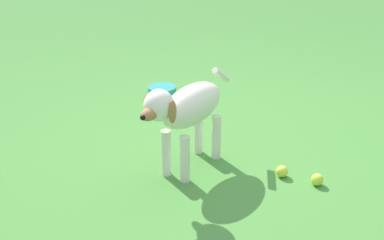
# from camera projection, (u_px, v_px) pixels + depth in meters

# --- Properties ---
(ground) EXTENTS (14.00, 14.00, 0.00)m
(ground) POSITION_uv_depth(u_px,v_px,m) (226.00, 157.00, 3.16)
(ground) COLOR #478438
(dog) EXTENTS (0.68, 0.55, 0.56)m
(dog) POSITION_uv_depth(u_px,v_px,m) (187.00, 109.00, 2.88)
(dog) COLOR silver
(dog) RESTS_ON ground
(tennis_ball_0) EXTENTS (0.07, 0.07, 0.07)m
(tennis_ball_0) POSITION_uv_depth(u_px,v_px,m) (282.00, 171.00, 2.94)
(tennis_ball_0) COLOR #D2D83D
(tennis_ball_0) RESTS_ON ground
(tennis_ball_2) EXTENTS (0.07, 0.07, 0.07)m
(tennis_ball_2) POSITION_uv_depth(u_px,v_px,m) (205.00, 95.00, 4.00)
(tennis_ball_2) COLOR #C9D82D
(tennis_ball_2) RESTS_ON ground
(tennis_ball_3) EXTENTS (0.07, 0.07, 0.07)m
(tennis_ball_3) POSITION_uv_depth(u_px,v_px,m) (317.00, 180.00, 2.85)
(tennis_ball_3) COLOR #C7DB3A
(tennis_ball_3) RESTS_ON ground
(water_bowl) EXTENTS (0.22, 0.22, 0.06)m
(water_bowl) POSITION_uv_depth(u_px,v_px,m) (162.00, 90.00, 4.11)
(water_bowl) COLOR teal
(water_bowl) RESTS_ON ground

